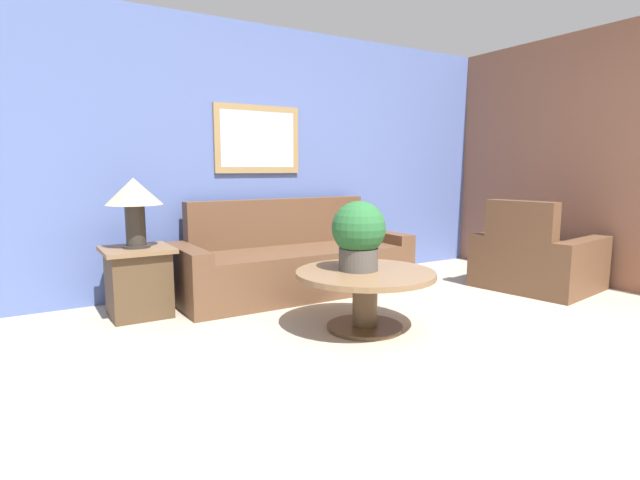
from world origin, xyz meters
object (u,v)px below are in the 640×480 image
(armchair, at_px, (536,261))
(potted_plant_on_table, at_px, (359,234))
(couch_main, at_px, (293,263))
(side_table, at_px, (138,281))
(table_lamp, at_px, (134,198))
(coffee_table, at_px, (365,287))

(armchair, height_order, potted_plant_on_table, potted_plant_on_table)
(couch_main, xyz_separation_m, side_table, (-1.45, -0.02, 0.00))
(table_lamp, bearing_deg, couch_main, 0.95)
(table_lamp, bearing_deg, side_table, 0.00)
(coffee_table, bearing_deg, side_table, 137.71)
(side_table, xyz_separation_m, potted_plant_on_table, (1.35, -1.19, 0.43))
(coffee_table, distance_m, table_lamp, 1.96)
(side_table, height_order, table_lamp, table_lamp)
(armchair, bearing_deg, couch_main, 53.13)
(coffee_table, xyz_separation_m, side_table, (-1.37, 1.25, -0.03))
(couch_main, xyz_separation_m, coffee_table, (-0.08, -1.27, 0.03))
(coffee_table, bearing_deg, potted_plant_on_table, 112.02)
(potted_plant_on_table, bearing_deg, side_table, 138.57)
(coffee_table, distance_m, potted_plant_on_table, 0.40)
(couch_main, bearing_deg, coffee_table, -93.59)
(side_table, bearing_deg, armchair, -16.92)
(couch_main, distance_m, potted_plant_on_table, 1.29)
(armchair, height_order, side_table, armchair)
(coffee_table, relative_size, potted_plant_on_table, 2.00)
(potted_plant_on_table, bearing_deg, table_lamp, 138.57)
(potted_plant_on_table, bearing_deg, armchair, 2.29)
(armchair, xyz_separation_m, potted_plant_on_table, (-2.26, -0.09, 0.44))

